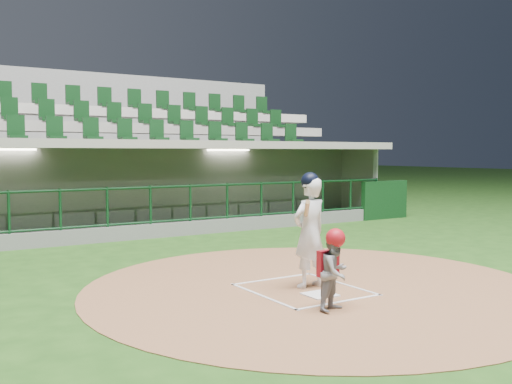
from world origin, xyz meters
The scene contains 8 objects.
ground centered at (0.00, 0.00, 0.00)m, with size 120.00×120.00×0.00m, color #1C4212.
dirt_circle centered at (0.30, -0.20, 0.01)m, with size 7.20×7.20×0.01m, color brown.
home_plate centered at (0.00, -0.70, 0.02)m, with size 0.43×0.43×0.02m, color white.
batter_box_chalk centered at (0.00, -0.30, 0.02)m, with size 1.55×1.80×0.01m.
dugout_structure centered at (0.07, 7.81, 0.96)m, with size 16.40×3.70×3.00m.
seating_deck centered at (0.00, 10.91, 1.42)m, with size 17.00×6.72×5.15m.
batter centered at (0.18, -0.20, 0.91)m, with size 0.87×0.89×1.79m.
catcher centered at (-0.32, -1.41, 0.56)m, with size 0.59×0.53×1.09m.
Camera 1 is at (-5.15, -7.18, 2.11)m, focal length 40.00 mm.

